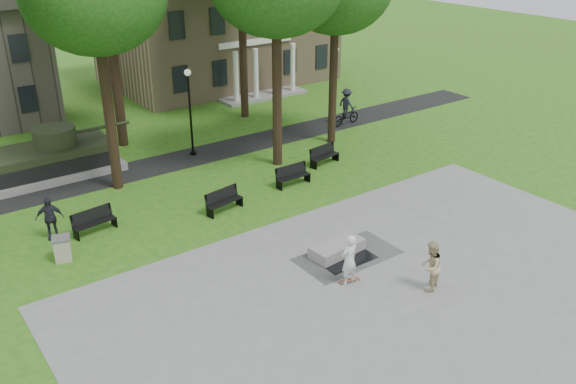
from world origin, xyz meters
The scene contains 19 objects.
ground centered at (0.00, 0.00, 0.00)m, with size 120.00×120.00×0.00m, color #245714.
plaza centered at (0.00, -5.00, 0.01)m, with size 22.00×16.00×0.02m, color gray.
footpath centered at (0.00, 12.00, 0.01)m, with size 44.00×2.60×0.01m, color black.
building_right centered at (10.00, 26.00, 4.34)m, with size 17.00×12.00×8.60m.
lamp_mid centered at (0.50, 12.30, 2.79)m, with size 0.36×0.36×4.73m.
lamp_right centered at (10.50, 12.30, 2.79)m, with size 0.36×0.36×4.73m.
tank_monument centered at (-6.46, 14.00, 0.86)m, with size 7.45×3.40×2.40m.
puddle centered at (0.02, -1.13, 0.02)m, with size 2.20×1.20×0.00m, color black.
concrete_block centered at (0.00, -0.53, 0.24)m, with size 2.20×1.00×0.45m, color gray.
skateboard centered at (-0.92, -2.33, 0.06)m, with size 0.78×0.20×0.07m, color brown.
skateboarder centered at (-0.99, -2.34, 0.98)m, with size 0.70×0.46×1.91m, color silver.
friend_watching centered at (1.02, -4.31, 0.95)m, with size 0.91×0.71×1.86m, color tan.
pedestrian_walker centered at (-8.58, 7.21, 0.92)m, with size 1.08×0.45×1.84m, color #21222D.
cyclist centered at (10.70, 11.35, 0.94)m, with size 2.17×1.25×2.30m.
park_bench_0 centered at (-6.99, 6.74, 0.52)m, with size 1.84×0.76×1.00m.
park_bench_1 centered at (-1.63, 5.33, 0.52)m, with size 1.85×0.83×1.00m.
park_bench_2 centered at (2.51, 5.83, 0.52)m, with size 1.80×0.53×1.00m.
park_bench_3 centered at (5.45, 7.05, 0.52)m, with size 1.85×0.78×1.00m.
trash_bin centered at (-8.74, 5.25, 0.49)m, with size 0.82×0.82×0.96m.
Camera 1 is at (-13.55, -16.06, 12.09)m, focal length 38.00 mm.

